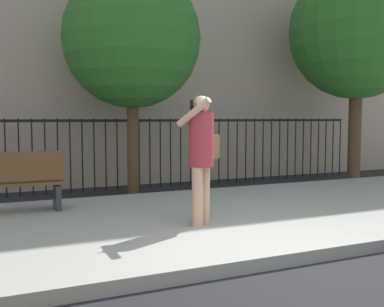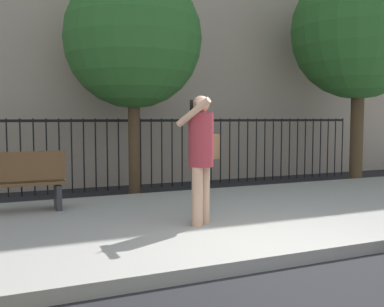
# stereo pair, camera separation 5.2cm
# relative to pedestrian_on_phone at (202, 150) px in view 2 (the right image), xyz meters

# --- Properties ---
(ground_plane) EXTENTS (60.00, 60.00, 0.00)m
(ground_plane) POSITION_rel_pedestrian_on_phone_xyz_m (0.34, -1.61, -1.17)
(ground_plane) COLOR black
(sidewalk) EXTENTS (28.00, 4.40, 0.15)m
(sidewalk) POSITION_rel_pedestrian_on_phone_xyz_m (0.34, 0.59, -1.10)
(sidewalk) COLOR #9E9B93
(sidewalk) RESTS_ON ground
(iron_fence) EXTENTS (12.03, 0.04, 1.60)m
(iron_fence) POSITION_rel_pedestrian_on_phone_xyz_m (0.34, 4.29, -0.15)
(iron_fence) COLOR black
(iron_fence) RESTS_ON ground
(pedestrian_on_phone) EXTENTS (0.72, 0.65, 1.75)m
(pedestrian_on_phone) POSITION_rel_pedestrian_on_phone_xyz_m (0.00, 0.00, 0.00)
(pedestrian_on_phone) COLOR tan
(pedestrian_on_phone) RESTS_ON sidewalk
(street_bench) EXTENTS (1.60, 0.45, 0.95)m
(street_bench) POSITION_rel_pedestrian_on_phone_xyz_m (-2.37, 1.80, -0.52)
(street_bench) COLOR brown
(street_bench) RESTS_ON sidewalk
(street_tree_near) EXTENTS (3.27, 3.27, 5.33)m
(street_tree_near) POSITION_rel_pedestrian_on_phone_xyz_m (5.53, 2.91, 2.51)
(street_tree_near) COLOR #4C3823
(street_tree_near) RESTS_ON ground
(street_tree_mid) EXTENTS (2.80, 2.80, 4.60)m
(street_tree_mid) POSITION_rel_pedestrian_on_phone_xyz_m (0.07, 3.45, 2.02)
(street_tree_mid) COLOR #4C3823
(street_tree_mid) RESTS_ON ground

